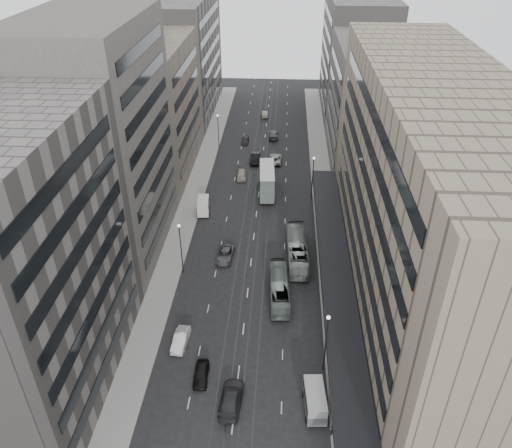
% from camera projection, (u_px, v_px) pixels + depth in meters
% --- Properties ---
extents(ground, '(220.00, 220.00, 0.00)m').
position_uv_depth(ground, '(243.00, 335.00, 62.24)').
color(ground, black).
rests_on(ground, ground).
extents(sidewalk_right, '(4.00, 125.00, 0.15)m').
position_uv_depth(sidewalk_right, '(323.00, 192.00, 93.17)').
color(sidewalk_right, gray).
rests_on(sidewalk_right, ground).
extents(sidewalk_left, '(4.00, 125.00, 0.15)m').
position_uv_depth(sidewalk_left, '(196.00, 188.00, 94.37)').
color(sidewalk_left, gray).
rests_on(sidewalk_left, ground).
extents(department_store, '(19.20, 60.00, 30.00)m').
position_uv_depth(department_store, '(424.00, 204.00, 59.87)').
color(department_store, gray).
rests_on(department_store, ground).
extents(building_right_mid, '(15.00, 28.00, 24.00)m').
position_uv_depth(building_right_mid, '(372.00, 105.00, 98.49)').
color(building_right_mid, '#4D4943').
rests_on(building_right_mid, ground).
extents(building_right_far, '(15.00, 32.00, 28.00)m').
position_uv_depth(building_right_far, '(356.00, 56.00, 122.67)').
color(building_right_far, slate).
rests_on(building_right_far, ground).
extents(building_left_a, '(15.00, 28.00, 30.00)m').
position_uv_depth(building_left_a, '(14.00, 273.00, 48.52)').
color(building_left_a, slate).
rests_on(building_left_a, ground).
extents(building_left_b, '(15.00, 26.00, 34.00)m').
position_uv_depth(building_left_b, '(100.00, 143.00, 70.17)').
color(building_left_b, '#4D4943').
rests_on(building_left_b, ground).
extents(building_left_c, '(15.00, 28.00, 25.00)m').
position_uv_depth(building_left_c, '(150.00, 109.00, 95.32)').
color(building_left_c, '#766C5C').
rests_on(building_left_c, ground).
extents(building_left_d, '(15.00, 38.00, 28.00)m').
position_uv_depth(building_left_d, '(181.00, 57.00, 122.29)').
color(building_left_d, slate).
rests_on(building_left_d, ground).
extents(lamp_right_near, '(0.44, 0.44, 8.32)m').
position_uv_depth(lamp_right_near, '(326.00, 337.00, 54.75)').
color(lamp_right_near, '#262628').
rests_on(lamp_right_near, ground).
extents(lamp_right_far, '(0.44, 0.44, 8.32)m').
position_uv_depth(lamp_right_far, '(313.00, 173.00, 88.42)').
color(lamp_right_far, '#262628').
rests_on(lamp_right_far, ground).
extents(lamp_left_near, '(0.44, 0.44, 8.32)m').
position_uv_depth(lamp_left_near, '(181.00, 243.00, 70.03)').
color(lamp_left_near, '#262628').
rests_on(lamp_left_near, ground).
extents(lamp_left_far, '(0.44, 0.44, 8.32)m').
position_uv_depth(lamp_left_far, '(218.00, 128.00, 106.22)').
color(lamp_left_far, '#262628').
rests_on(lamp_left_far, ground).
extents(bus_near, '(3.17, 10.81, 2.97)m').
position_uv_depth(bus_near, '(279.00, 287.00, 67.63)').
color(bus_near, slate).
rests_on(bus_near, ground).
extents(bus_far, '(3.46, 12.41, 3.42)m').
position_uv_depth(bus_far, '(297.00, 249.00, 74.77)').
color(bus_far, gray).
rests_on(bus_far, ground).
extents(double_decker, '(3.28, 9.46, 5.10)m').
position_uv_depth(double_decker, '(267.00, 180.00, 91.32)').
color(double_decker, slate).
rests_on(double_decker, ground).
extents(vw_microbus, '(2.54, 5.01, 2.63)m').
position_uv_depth(vw_microbus, '(315.00, 400.00, 52.25)').
color(vw_microbus, '#585D60').
rests_on(vw_microbus, ground).
extents(panel_van, '(2.45, 4.41, 2.66)m').
position_uv_depth(panel_van, '(203.00, 206.00, 86.20)').
color(panel_van, white).
rests_on(panel_van, ground).
extents(sedan_0, '(1.77, 4.12, 1.39)m').
position_uv_depth(sedan_0, '(201.00, 374.00, 56.16)').
color(sedan_0, black).
rests_on(sedan_0, ground).
extents(sedan_1, '(1.85, 4.54, 1.46)m').
position_uv_depth(sedan_1, '(181.00, 340.00, 60.53)').
color(sedan_1, white).
rests_on(sedan_1, ground).
extents(sedan_2, '(2.77, 5.26, 1.41)m').
position_uv_depth(sedan_2, '(225.00, 255.00, 75.33)').
color(sedan_2, '#505052').
rests_on(sedan_2, ground).
extents(sedan_3, '(2.68, 5.85, 1.66)m').
position_uv_depth(sedan_3, '(231.00, 398.00, 53.21)').
color(sedan_3, '#262629').
rests_on(sedan_3, ground).
extents(sedan_4, '(2.13, 4.65, 1.55)m').
position_uv_depth(sedan_4, '(242.00, 175.00, 97.70)').
color(sedan_4, '#9B9780').
rests_on(sedan_4, ground).
extents(sedan_5, '(1.94, 5.24, 1.71)m').
position_uv_depth(sedan_5, '(255.00, 158.00, 103.88)').
color(sedan_5, black).
rests_on(sedan_5, ground).
extents(sedan_6, '(2.66, 5.53, 1.52)m').
position_uv_depth(sedan_6, '(275.00, 159.00, 103.90)').
color(sedan_6, '#B9BAB6').
rests_on(sedan_6, ground).
extents(sedan_7, '(2.40, 5.46, 1.56)m').
position_uv_depth(sedan_7, '(273.00, 134.00, 114.91)').
color(sedan_7, '#5B5B5D').
rests_on(sedan_7, ground).
extents(sedan_8, '(1.59, 3.94, 1.34)m').
position_uv_depth(sedan_8, '(245.00, 140.00, 112.38)').
color(sedan_8, '#272629').
rests_on(sedan_8, ground).
extents(sedan_9, '(1.74, 4.24, 1.37)m').
position_uv_depth(sedan_9, '(265.00, 114.00, 126.50)').
color(sedan_9, '#AA9D8C').
rests_on(sedan_9, ground).
extents(pedestrian, '(0.83, 0.68, 1.96)m').
position_uv_depth(pedestrian, '(333.00, 428.00, 49.77)').
color(pedestrian, black).
rests_on(pedestrian, sidewalk_right).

